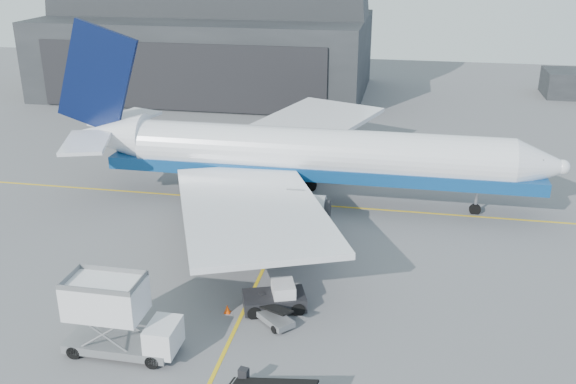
% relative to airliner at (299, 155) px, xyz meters
% --- Properties ---
extents(ground, '(200.00, 200.00, 0.00)m').
position_rel_airliner_xyz_m(ground, '(-0.38, -20.64, -4.65)').
color(ground, '#565659').
rests_on(ground, ground).
extents(taxi_lines, '(80.00, 42.12, 0.02)m').
position_rel_airliner_xyz_m(taxi_lines, '(-0.38, -7.97, -4.64)').
color(taxi_lines, gold).
rests_on(taxi_lines, ground).
extents(hangar, '(50.00, 28.30, 28.00)m').
position_rel_airliner_xyz_m(hangar, '(-22.38, 44.31, 4.89)').
color(hangar, black).
rests_on(hangar, ground).
extents(airliner, '(47.39, 45.95, 16.63)m').
position_rel_airliner_xyz_m(airliner, '(0.00, 0.00, 0.00)').
color(airliner, white).
rests_on(airliner, ground).
extents(catering_truck, '(6.87, 2.71, 4.72)m').
position_rel_airliner_xyz_m(catering_truck, '(-6.54, -25.53, -2.27)').
color(catering_truck, slate).
rests_on(catering_truck, ground).
extents(pushback_tug, '(4.66, 3.55, 1.92)m').
position_rel_airliner_xyz_m(pushback_tug, '(1.68, -18.96, -3.93)').
color(pushback_tug, black).
rests_on(pushback_tug, ground).
extents(belt_loader_b, '(3.71, 3.56, 1.56)m').
position_rel_airliner_xyz_m(belt_loader_b, '(1.55, -20.44, -4.17)').
color(belt_loader_b, slate).
rests_on(belt_loader_b, ground).
extents(traffic_cone, '(0.41, 0.41, 0.59)m').
position_rel_airliner_xyz_m(traffic_cone, '(-1.39, -20.13, -4.37)').
color(traffic_cone, '#E64407').
rests_on(traffic_cone, ground).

